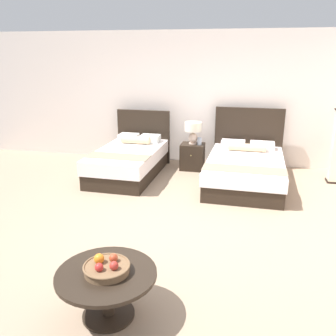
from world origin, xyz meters
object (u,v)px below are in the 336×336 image
at_px(vase, 199,141).
at_px(nightstand, 192,157).
at_px(bed_near_corner, 245,168).
at_px(coffee_table, 107,283).
at_px(bed_near_window, 130,160).
at_px(fruit_bowl, 107,267).
at_px(table_lamp, 193,130).

bearing_deg(vase, nightstand, 164.22).
distance_m(bed_near_corner, coffee_table, 4.08).
distance_m(bed_near_corner, nightstand, 1.22).
bearing_deg(bed_near_window, nightstand, 27.98).
xyz_separation_m(bed_near_corner, nightstand, (-1.07, 0.59, -0.01)).
relative_size(bed_near_corner, nightstand, 4.20).
bearing_deg(bed_near_window, fruit_bowl, -74.58).
relative_size(bed_near_corner, fruit_bowl, 5.39).
relative_size(bed_near_window, coffee_table, 2.32).
height_order(bed_near_corner, vase, bed_near_corner).
xyz_separation_m(table_lamp, coffee_table, (-0.08, -4.53, -0.48)).
bearing_deg(coffee_table, bed_near_window, 105.34).
distance_m(table_lamp, vase, 0.27).
height_order(table_lamp, fruit_bowl, table_lamp).
height_order(table_lamp, coffee_table, table_lamp).
height_order(bed_near_window, coffee_table, bed_near_window).
relative_size(nightstand, fruit_bowl, 1.29).
bearing_deg(fruit_bowl, coffee_table, -145.32).
distance_m(coffee_table, fruit_bowl, 0.16).
bearing_deg(vase, table_lamp, 157.02).
relative_size(vase, coffee_table, 0.16).
bearing_deg(bed_near_corner, coffee_table, -106.26).
xyz_separation_m(table_lamp, fruit_bowl, (-0.07, -4.53, -0.32)).
relative_size(vase, fruit_bowl, 0.35).
bearing_deg(bed_near_window, bed_near_corner, 0.38).
xyz_separation_m(bed_near_corner, fruit_bowl, (-1.14, -3.92, 0.22)).
height_order(bed_near_corner, coffee_table, bed_near_corner).
bearing_deg(vase, fruit_bowl, -92.71).
bearing_deg(bed_near_corner, table_lamp, 150.08).
xyz_separation_m(vase, coffee_table, (-0.22, -4.47, -0.26)).
bearing_deg(table_lamp, nightstand, -90.00).
relative_size(nightstand, vase, 3.64).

